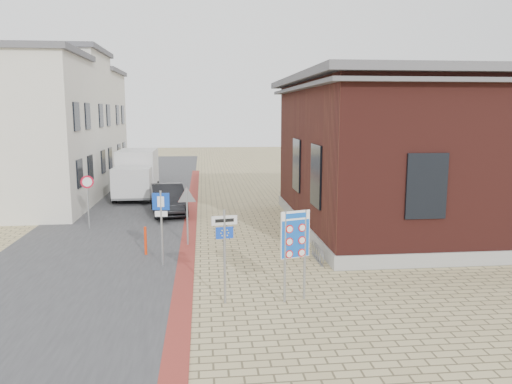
{
  "coord_description": "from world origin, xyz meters",
  "views": [
    {
      "loc": [
        -1.34,
        -14.64,
        5.24
      ],
      "look_at": [
        0.65,
        4.06,
        2.2
      ],
      "focal_mm": 35.0,
      "sensor_mm": 36.0,
      "label": 1
    }
  ],
  "objects": [
    {
      "name": "bike_rack",
      "position": [
        2.65,
        2.2,
        0.26
      ],
      "size": [
        0.08,
        1.8,
        0.6
      ],
      "color": "slate",
      "rests_on": "ground"
    },
    {
      "name": "brick_building",
      "position": [
        8.99,
        7.0,
        3.49
      ],
      "size": [
        13.0,
        13.0,
        6.8
      ],
      "color": "gray",
      "rests_on": "ground"
    },
    {
      "name": "road_strip",
      "position": [
        -5.5,
        15.0,
        0.01
      ],
      "size": [
        7.0,
        60.0,
        0.02
      ],
      "primitive_type": "cube",
      "color": "#38383A",
      "rests_on": "ground"
    },
    {
      "name": "parking_sign",
      "position": [
        -2.78,
        2.07,
        1.8
      ],
      "size": [
        0.58,
        0.13,
        2.62
      ],
      "rotation": [
        0.0,
        0.0,
        -0.15
      ],
      "color": "gray",
      "rests_on": "ground"
    },
    {
      "name": "sedan",
      "position": [
        -3.2,
        11.18,
        0.75
      ],
      "size": [
        2.29,
        4.77,
        1.51
      ],
      "primitive_type": "imported",
      "rotation": [
        0.0,
        0.0,
        0.16
      ],
      "color": "black",
      "rests_on": "ground"
    },
    {
      "name": "ground",
      "position": [
        0.0,
        0.0,
        0.0
      ],
      "size": [
        120.0,
        120.0,
        0.0
      ],
      "primitive_type": "plane",
      "color": "tan",
      "rests_on": "ground"
    },
    {
      "name": "townhouse_far",
      "position": [
        -10.99,
        24.0,
        4.17
      ],
      "size": [
        7.4,
        6.4,
        8.3
      ],
      "color": "silver",
      "rests_on": "ground"
    },
    {
      "name": "box_truck",
      "position": [
        -5.41,
        16.25,
        1.49
      ],
      "size": [
        2.38,
        5.52,
        2.89
      ],
      "rotation": [
        0.0,
        0.0,
        0.0
      ],
      "color": "slate",
      "rests_on": "ground"
    },
    {
      "name": "essen_sign",
      "position": [
        -0.8,
        -1.5,
        1.76
      ],
      "size": [
        0.7,
        0.17,
        2.63
      ],
      "rotation": [
        0.0,
        0.0,
        0.18
      ],
      "color": "gray",
      "rests_on": "ground"
    },
    {
      "name": "border_sign",
      "position": [
        1.14,
        -1.5,
        1.84
      ],
      "size": [
        0.85,
        0.31,
        2.57
      ],
      "rotation": [
        0.0,
        0.0,
        0.31
      ],
      "color": "gray",
      "rests_on": "ground"
    },
    {
      "name": "townhouse_mid",
      "position": [
        -10.99,
        18.0,
        4.57
      ],
      "size": [
        7.4,
        6.4,
        9.1
      ],
      "color": "silver",
      "rests_on": "ground"
    },
    {
      "name": "yield_sign",
      "position": [
        -2.0,
        4.76,
        1.75
      ],
      "size": [
        0.82,
        0.11,
        2.3
      ],
      "rotation": [
        0.0,
        0.0,
        0.06
      ],
      "color": "gray",
      "rests_on": "ground"
    },
    {
      "name": "bollard",
      "position": [
        -3.5,
        3.5,
        0.54
      ],
      "size": [
        0.12,
        0.12,
        1.07
      ],
      "primitive_type": "cylinder",
      "rotation": [
        0.0,
        0.0,
        0.24
      ],
      "color": "red",
      "rests_on": "ground"
    },
    {
      "name": "townhouse_near",
      "position": [
        -10.99,
        12.0,
        4.17
      ],
      "size": [
        7.4,
        6.4,
        8.3
      ],
      "color": "silver",
      "rests_on": "ground"
    },
    {
      "name": "speed_sign",
      "position": [
        -6.5,
        8.0,
        1.64
      ],
      "size": [
        0.54,
        0.24,
        2.44
      ],
      "rotation": [
        0.0,
        0.0,
        0.37
      ],
      "color": "gray",
      "rests_on": "ground"
    },
    {
      "name": "curb_strip",
      "position": [
        -2.0,
        10.0,
        0.01
      ],
      "size": [
        0.6,
        40.0,
        0.02
      ],
      "primitive_type": "cube",
      "color": "maroon",
      "rests_on": "ground"
    }
  ]
}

